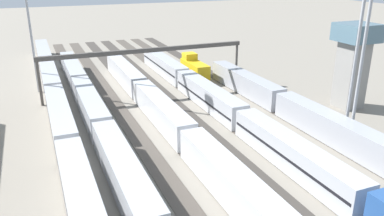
{
  "coord_description": "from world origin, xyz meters",
  "views": [
    {
      "loc": [
        -59.47,
        19.93,
        23.48
      ],
      "look_at": [
        -6.66,
        -1.99,
        2.5
      ],
      "focal_mm": 36.28,
      "sensor_mm": 36.0,
      "label": 1
    }
  ],
  "objects": [
    {
      "name": "ground_plane",
      "position": [
        0.0,
        0.0,
        0.0
      ],
      "size": [
        400.0,
        400.0,
        0.0
      ],
      "primitive_type": "plane",
      "color": "gray"
    },
    {
      "name": "track_bed_0",
      "position": [
        0.0,
        -17.5,
        0.06
      ],
      "size": [
        140.0,
        2.8,
        0.12
      ],
      "primitive_type": "cube",
      "color": "#3D3833",
      "rests_on": "ground_plane"
    },
    {
      "name": "track_bed_1",
      "position": [
        0.0,
        -12.5,
        0.06
      ],
      "size": [
        140.0,
        2.8,
        0.12
      ],
      "primitive_type": "cube",
      "color": "#4C443D",
      "rests_on": "ground_plane"
    },
    {
      "name": "track_bed_2",
      "position": [
        0.0,
        -7.5,
        0.06
      ],
      "size": [
        140.0,
        2.8,
        0.12
      ],
      "primitive_type": "cube",
      "color": "#4C443D",
      "rests_on": "ground_plane"
    },
    {
      "name": "track_bed_3",
      "position": [
        0.0,
        -2.5,
        0.06
      ],
      "size": [
        140.0,
        2.8,
        0.12
      ],
      "primitive_type": "cube",
      "color": "#3D3833",
      "rests_on": "ground_plane"
    },
    {
      "name": "track_bed_4",
      "position": [
        0.0,
        2.5,
        0.06
      ],
      "size": [
        140.0,
        2.8,
        0.12
      ],
      "primitive_type": "cube",
      "color": "#3D3833",
      "rests_on": "ground_plane"
    },
    {
      "name": "track_bed_5",
      "position": [
        0.0,
        7.5,
        0.06
      ],
      "size": [
        140.0,
        2.8,
        0.12
      ],
      "primitive_type": "cube",
      "color": "#4C443D",
      "rests_on": "ground_plane"
    },
    {
      "name": "track_bed_6",
      "position": [
        0.0,
        12.5,
        0.06
      ],
      "size": [
        140.0,
        2.8,
        0.12
      ],
      "primitive_type": "cube",
      "color": "#4C443D",
      "rests_on": "ground_plane"
    },
    {
      "name": "track_bed_7",
      "position": [
        0.0,
        17.5,
        0.06
      ],
      "size": [
        140.0,
        2.8,
        0.12
      ],
      "primitive_type": "cube",
      "color": "#4C443D",
      "rests_on": "ground_plane"
    },
    {
      "name": "train_on_track_2",
      "position": [
        -10.91,
        -7.5,
        2.09
      ],
      "size": [
        90.6,
        3.06,
        4.4
      ],
      "color": "#285193",
      "rests_on": "ground_plane"
    },
    {
      "name": "train_on_track_0",
      "position": [
        -8.44,
        -17.5,
        2.02
      ],
      "size": [
        47.2,
        3.0,
        3.8
      ],
      "color": "#A8AAB2",
      "rests_on": "ground_plane"
    },
    {
      "name": "train_on_track_7",
      "position": [
        0.59,
        17.5,
        2.06
      ],
      "size": [
        114.8,
        3.06,
        4.4
      ],
      "color": "#1E6B9E",
      "rests_on": "ground_plane"
    },
    {
      "name": "train_on_track_1",
      "position": [
        17.31,
        -12.5,
        2.16
      ],
      "size": [
        10.0,
        3.0,
        5.0
      ],
      "color": "gold",
      "rests_on": "ground_plane"
    },
    {
      "name": "train_on_track_4",
      "position": [
        -16.65,
        2.5,
        2.02
      ],
      "size": [
        95.6,
        3.0,
        3.8
      ],
      "color": "silver",
      "rests_on": "ground_plane"
    },
    {
      "name": "train_on_track_6",
      "position": [
        2.42,
        12.5,
        2.02
      ],
      "size": [
        71.4,
        3.0,
        3.8
      ],
      "color": "#B7BABF",
      "rests_on": "ground_plane"
    },
    {
      "name": "light_mast_0",
      "position": [
        -21.91,
        -19.87,
        17.28
      ],
      "size": [
        2.8,
        0.7,
        27.11
      ],
      "color": "#9EA0A5",
      "rests_on": "ground_plane"
    },
    {
      "name": "light_mast_2",
      "position": [
        -20.1,
        -20.59,
        17.16
      ],
      "size": [
        2.8,
        0.7,
        26.89
      ],
      "color": "#9EA0A5",
      "rests_on": "ground_plane"
    },
    {
      "name": "signal_gantry",
      "position": [
        11.2,
        0.0,
        7.73
      ],
      "size": [
        0.7,
        40.0,
        8.8
      ],
      "color": "#4C4742",
      "rests_on": "ground_plane"
    },
    {
      "name": "control_tower",
      "position": [
        -10.11,
        -30.34,
        8.48
      ],
      "size": [
        6.0,
        6.0,
        14.59
      ],
      "color": "gray",
      "rests_on": "ground_plane"
    }
  ]
}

